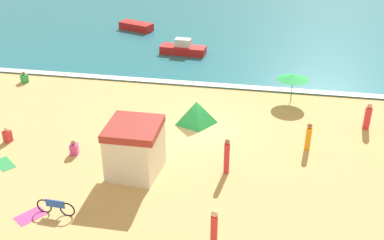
{
  "coord_description": "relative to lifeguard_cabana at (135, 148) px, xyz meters",
  "views": [
    {
      "loc": [
        3.43,
        -23.86,
        13.34
      ],
      "look_at": [
        -0.72,
        -0.51,
        0.8
      ],
      "focal_mm": 43.96,
      "sensor_mm": 36.0,
      "label": 1
    }
  ],
  "objects": [
    {
      "name": "ground_plane",
      "position": [
        2.78,
        4.99,
        -1.37
      ],
      "size": [
        60.0,
        60.0,
        0.0
      ],
      "primitive_type": "plane",
      "color": "#D8B775"
    },
    {
      "name": "ocean_water",
      "position": [
        2.78,
        32.99,
        -1.32
      ],
      "size": [
        60.0,
        44.0,
        0.1
      ],
      "primitive_type": "cube",
      "color": "teal",
      "rests_on": "ground_plane"
    },
    {
      "name": "wave_breaker_foam",
      "position": [
        2.78,
        11.29,
        -1.27
      ],
      "size": [
        57.0,
        0.7,
        0.01
      ],
      "primitive_type": "cube",
      "color": "white",
      "rests_on": "ocean_water"
    },
    {
      "name": "lifeguard_cabana",
      "position": [
        0.0,
        0.0,
        0.0
      ],
      "size": [
        2.59,
        2.71,
        2.69
      ],
      "color": "white",
      "rests_on": "ground_plane"
    },
    {
      "name": "beach_umbrella_4",
      "position": [
        7.72,
        9.74,
        0.35
      ],
      "size": [
        2.62,
        2.63,
        1.94
      ],
      "color": "#4C3823",
      "rests_on": "ground_plane"
    },
    {
      "name": "beach_tent",
      "position": [
        2.14,
        5.54,
        -0.63
      ],
      "size": [
        2.24,
        2.03,
        1.48
      ],
      "color": "green",
      "rests_on": "ground_plane"
    },
    {
      "name": "parked_bicycle",
      "position": [
        -2.54,
        -3.79,
        -0.99
      ],
      "size": [
        1.82,
        0.14,
        0.76
      ],
      "color": "black",
      "rests_on": "ground_plane"
    },
    {
      "name": "beachgoer_0",
      "position": [
        4.55,
        -4.56,
        -0.49
      ],
      "size": [
        0.29,
        0.29,
        1.77
      ],
      "color": "red",
      "rests_on": "ground_plane"
    },
    {
      "name": "beachgoer_1",
      "position": [
        4.46,
        0.72,
        -0.43
      ],
      "size": [
        0.4,
        0.4,
        1.93
      ],
      "color": "red",
      "rests_on": "ground_plane"
    },
    {
      "name": "beachgoer_2",
      "position": [
        12.02,
        6.71,
        -0.61
      ],
      "size": [
        0.54,
        0.54,
        1.63
      ],
      "color": "red",
      "rests_on": "ground_plane"
    },
    {
      "name": "beachgoer_4",
      "position": [
        -7.89,
        1.66,
        -0.98
      ],
      "size": [
        0.48,
        0.48,
        0.89
      ],
      "color": "red",
      "rests_on": "ground_plane"
    },
    {
      "name": "beachgoer_5",
      "position": [
        8.54,
        3.71,
        -0.59
      ],
      "size": [
        0.43,
        0.43,
        1.59
      ],
      "color": "orange",
      "rests_on": "ground_plane"
    },
    {
      "name": "beachgoer_6",
      "position": [
        -3.71,
        1.05,
        -1.02
      ],
      "size": [
        0.45,
        0.45,
        0.83
      ],
      "color": "#D84CA5",
      "rests_on": "ground_plane"
    },
    {
      "name": "beachgoer_7",
      "position": [
        -11.04,
        9.62,
        -1.04
      ],
      "size": [
        0.63,
        0.63,
        0.8
      ],
      "color": "green",
      "rests_on": "ground_plane"
    },
    {
      "name": "beach_towel_0",
      "position": [
        -3.6,
        -4.14,
        -1.36
      ],
      "size": [
        1.38,
        1.48,
        0.01
      ],
      "color": "#D84CA5",
      "rests_on": "ground_plane"
    },
    {
      "name": "beach_towel_1",
      "position": [
        -6.89,
        -0.51,
        -1.36
      ],
      "size": [
        1.51,
        1.42,
        0.01
      ],
      "color": "green",
      "rests_on": "ground_plane"
    },
    {
      "name": "small_boat_0",
      "position": [
        -6.59,
        22.92,
        -0.92
      ],
      "size": [
        3.43,
        2.29,
        0.69
      ],
      "color": "red",
      "rests_on": "ocean_water"
    },
    {
      "name": "small_boat_1",
      "position": [
        -0.95,
        17.19,
        -0.84
      ],
      "size": [
        3.78,
        1.5,
        1.27
      ],
      "color": "red",
      "rests_on": "ocean_water"
    }
  ]
}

